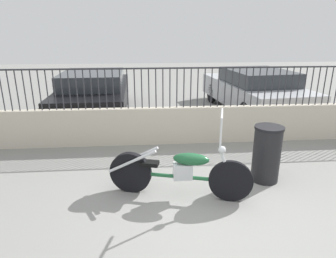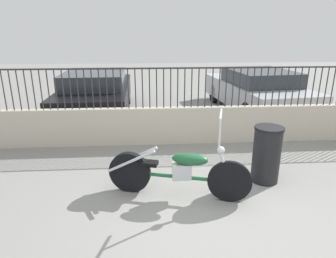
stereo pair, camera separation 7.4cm
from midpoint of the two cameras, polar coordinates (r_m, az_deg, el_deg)
ground_plane at (r=4.34m, az=10.12°, el=-15.71°), size 40.00×40.00×0.00m
low_wall at (r=6.65m, az=4.66°, el=0.74°), size 10.29×0.18×0.82m
fence_railing at (r=6.43m, az=4.88°, el=8.88°), size 10.29×0.04×0.86m
motorcycle_green at (r=4.51m, az=1.28°, el=-7.97°), size 2.12×0.78×1.35m
trash_bin at (r=5.18m, az=18.65°, el=-4.59°), size 0.47×0.47×0.95m
car_black at (r=8.98m, az=-13.22°, el=6.67°), size 1.93×4.46×1.31m
car_silver at (r=9.57m, az=16.67°, el=7.07°), size 2.31×4.60×1.30m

